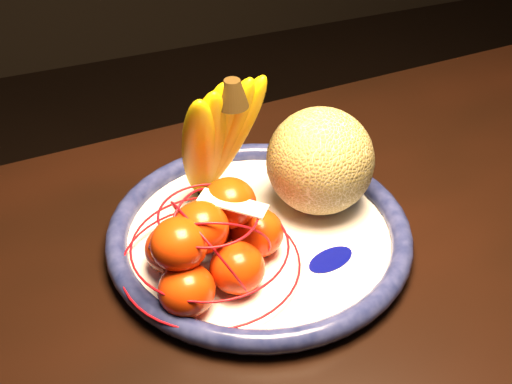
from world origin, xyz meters
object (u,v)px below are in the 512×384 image
object	(u,v)px
dining_table	(384,357)
cantaloupe	(320,161)
banana_bunch	(214,136)
mandarin_bag	(210,243)
fruit_bowl	(259,235)

from	to	relation	value
dining_table	cantaloupe	distance (m)	0.24
dining_table	banana_bunch	xyz separation A→B (m)	(-0.12, 0.22, 0.20)
dining_table	cantaloupe	world-z (taller)	cantaloupe
banana_bunch	mandarin_bag	xyz separation A→B (m)	(-0.04, -0.11, -0.06)
dining_table	banana_bunch	bearing A→B (deg)	115.65
dining_table	cantaloupe	xyz separation A→B (m)	(-0.01, 0.18, 0.16)
fruit_bowl	mandarin_bag	bearing A→B (deg)	-152.71
fruit_bowl	mandarin_bag	distance (m)	0.09
cantaloupe	mandarin_bag	xyz separation A→B (m)	(-0.16, -0.07, -0.02)
dining_table	fruit_bowl	size ratio (longest dim) A/B	4.33
mandarin_bag	fruit_bowl	bearing A→B (deg)	27.29
fruit_bowl	dining_table	bearing A→B (deg)	-57.59
dining_table	fruit_bowl	distance (m)	0.20
dining_table	banana_bunch	world-z (taller)	banana_bunch
fruit_bowl	mandarin_bag	size ratio (longest dim) A/B	1.39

